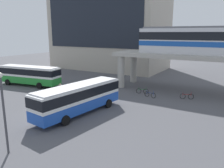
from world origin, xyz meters
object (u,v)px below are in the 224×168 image
Objects in this scene: station_building at (109,26)px; bus_secondary at (29,74)px; pedestrian_waiting_near_stop at (60,89)px; bicycle_green at (142,91)px; bicycle_red at (187,96)px; bus_main at (79,96)px; bicycle_blue at (150,95)px.

bus_secondary is (-1.24, -23.61, -8.10)m from station_building.
station_building is 27.93m from pedestrian_waiting_near_stop.
bicycle_red is at bearing 3.83° from bicycle_green.
bus_main is at bearing -126.77° from bicycle_red.
bicycle_green is (2.54, 11.26, -1.63)m from bus_main.
station_building is 15.63× the size of bicycle_red.
pedestrian_waiting_near_stop reaches higher than bicycle_red.
bicycle_red is 6.20m from bicycle_green.
bicycle_red is 0.97× the size of bicycle_blue.
station_building is 2.36× the size of bus_secondary.
bus_main reaches higher than bicycle_red.
station_building is at bearing 115.66° from bus_main.
bus_main is 6.60× the size of bicycle_red.
bicycle_red is 0.99× the size of bicycle_green.
pedestrian_waiting_near_stop is at bearing -155.45° from bicycle_blue.
bus_main is at bearing -64.34° from station_building.
pedestrian_waiting_near_stop is (8.51, -1.70, -1.23)m from bus_secondary.
bicycle_red is (24.42, 5.21, -1.63)m from bus_secondary.
bus_main reaches higher than bicycle_green.
bicycle_blue is at bearing -159.35° from bicycle_red.
bicycle_blue is (19.92, 3.51, -1.63)m from bus_secondary.
bus_main and bus_secondary have the same top height.
bus_secondary is 25.02m from bicycle_red.
station_building is 34.34m from bus_main.
pedestrian_waiting_near_stop reaches higher than bicycle_green.
bus_main is 6.40× the size of bicycle_blue.
bicycle_green is (18.23, 4.79, -1.63)m from bus_secondary.
pedestrian_waiting_near_stop is at bearing -146.27° from bicycle_green.
station_building is at bearing 141.55° from bicycle_red.
bicycle_blue is at bearing 24.55° from pedestrian_waiting_near_stop.
pedestrian_waiting_near_stop is at bearing 146.43° from bus_main.
station_building reaches higher than bicycle_red.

